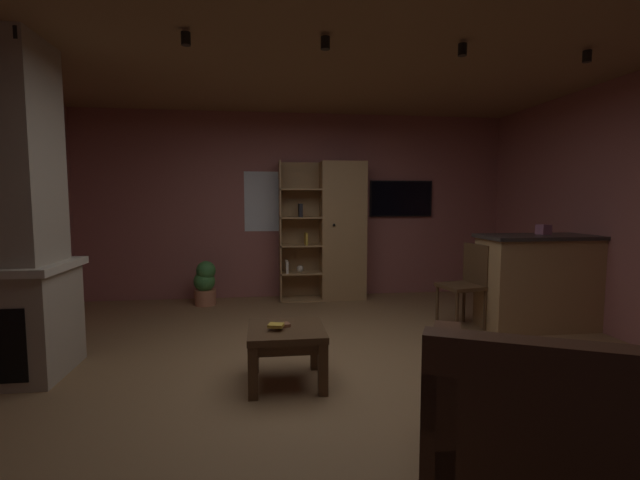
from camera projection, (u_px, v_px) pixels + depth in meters
floor at (326, 372)px, 3.62m from camera, size 6.12×5.76×0.02m
wall_back at (298, 206)px, 6.37m from camera, size 6.24×0.06×2.63m
ceiling at (327, 38)px, 3.37m from camera, size 6.12×5.76×0.02m
window_pane_back at (272, 202)px, 6.28m from camera, size 0.79×0.01×0.85m
stone_fireplace at (4, 228)px, 3.42m from camera, size 0.92×0.81×2.63m
bookshelf_cabinet at (337, 232)px, 6.20m from camera, size 1.20×0.41×1.93m
kitchen_bar_counter at (549, 281)px, 4.82m from camera, size 1.53×0.61×1.03m
tissue_box at (544, 229)px, 4.83m from camera, size 0.14×0.14×0.11m
leather_couch at (613, 442)px, 2.00m from camera, size 1.87×1.51×0.84m
coffee_table at (286, 339)px, 3.36m from camera, size 0.58×0.58×0.43m
table_book_0 at (283, 325)px, 3.38m from camera, size 0.12×0.11×0.02m
table_book_1 at (276, 325)px, 3.28m from camera, size 0.13×0.12×0.02m
dining_chair at (468, 280)px, 4.84m from camera, size 0.50×0.50×0.92m
potted_floor_plant at (205, 283)px, 5.87m from camera, size 0.30×0.29×0.59m
wall_mounted_tv at (401, 199)px, 6.49m from camera, size 0.94×0.06×0.53m
track_light_spot_0 at (18, 34)px, 3.07m from camera, size 0.07×0.07×0.09m
track_light_spot_1 at (186, 39)px, 3.16m from camera, size 0.07×0.07×0.09m
track_light_spot_2 at (325, 43)px, 3.25m from camera, size 0.07×0.07×0.09m
track_light_spot_3 at (462, 50)px, 3.39m from camera, size 0.07×0.07×0.09m
track_light_spot_4 at (587, 56)px, 3.55m from camera, size 0.07×0.07×0.09m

